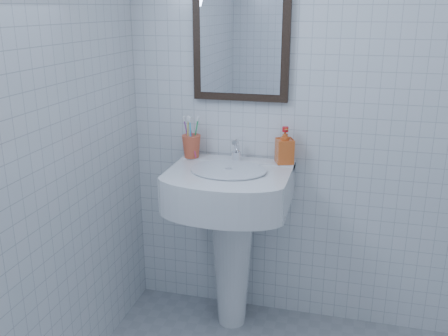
# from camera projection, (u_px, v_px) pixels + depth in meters

# --- Properties ---
(wall_back) EXTENTS (2.20, 0.02, 2.50)m
(wall_back) POSITION_uv_depth(u_px,v_px,m) (336.00, 102.00, 2.52)
(wall_back) COLOR silver
(wall_back) RESTS_ON ground
(washbasin) EXTENTS (0.61, 0.45, 0.94)m
(washbasin) POSITION_uv_depth(u_px,v_px,m) (231.00, 221.00, 2.63)
(washbasin) COLOR silver
(washbasin) RESTS_ON ground
(faucet) EXTENTS (0.05, 0.11, 0.12)m
(faucet) POSITION_uv_depth(u_px,v_px,m) (236.00, 152.00, 2.63)
(faucet) COLOR silver
(faucet) RESTS_ON washbasin
(toothbrush_cup) EXTENTS (0.11, 0.11, 0.12)m
(toothbrush_cup) POSITION_uv_depth(u_px,v_px,m) (191.00, 146.00, 2.69)
(toothbrush_cup) COLOR #C44D30
(toothbrush_cup) RESTS_ON washbasin
(soap_dispenser) EXTENTS (0.11, 0.11, 0.19)m
(soap_dispenser) POSITION_uv_depth(u_px,v_px,m) (285.00, 145.00, 2.57)
(soap_dispenser) COLOR #BF4812
(soap_dispenser) RESTS_ON washbasin
(wall_mirror) EXTENTS (0.50, 0.04, 0.62)m
(wall_mirror) POSITION_uv_depth(u_px,v_px,m) (241.00, 40.00, 2.53)
(wall_mirror) COLOR black
(wall_mirror) RESTS_ON wall_back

